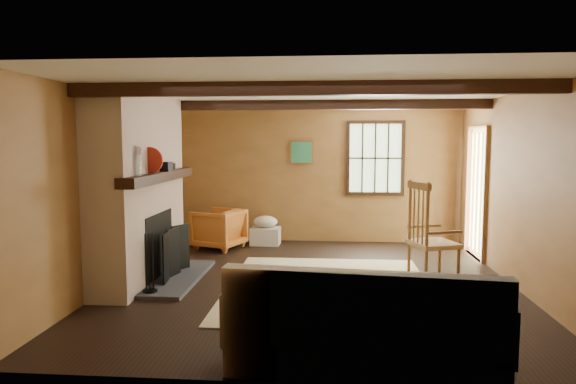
# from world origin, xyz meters

# --- Properties ---
(ground) EXTENTS (5.50, 5.50, 0.00)m
(ground) POSITION_xyz_m (0.00, 0.00, 0.00)
(ground) COLOR black
(ground) RESTS_ON ground
(room_envelope) EXTENTS (5.02, 5.52, 2.44)m
(room_envelope) POSITION_xyz_m (0.22, 0.26, 1.63)
(room_envelope) COLOR #A16A39
(room_envelope) RESTS_ON ground
(fireplace) EXTENTS (1.02, 2.30, 2.40)m
(fireplace) POSITION_xyz_m (-2.23, -0.00, 1.10)
(fireplace) COLOR brown
(fireplace) RESTS_ON ground
(rug) EXTENTS (2.50, 3.00, 0.01)m
(rug) POSITION_xyz_m (0.20, -0.20, 0.00)
(rug) COLOR #C9BF86
(rug) RESTS_ON ground
(rocking_chair) EXTENTS (1.06, 0.77, 1.31)m
(rocking_chair) POSITION_xyz_m (1.48, 0.12, 0.55)
(rocking_chair) COLOR tan
(rocking_chair) RESTS_ON ground
(sofa) EXTENTS (2.22, 1.17, 0.86)m
(sofa) POSITION_xyz_m (0.49, -2.41, 0.31)
(sofa) COLOR white
(sofa) RESTS_ON ground
(firewood_pile) EXTENTS (0.60, 0.11, 0.22)m
(firewood_pile) POSITION_xyz_m (-1.94, 2.59, 0.11)
(firewood_pile) COLOR brown
(firewood_pile) RESTS_ON ground
(laundry_basket) EXTENTS (0.51, 0.39, 0.30)m
(laundry_basket) POSITION_xyz_m (-0.91, 2.35, 0.15)
(laundry_basket) COLOR silver
(laundry_basket) RESTS_ON ground
(basket_pillow) EXTENTS (0.51, 0.47, 0.21)m
(basket_pillow) POSITION_xyz_m (-0.91, 2.35, 0.40)
(basket_pillow) COLOR white
(basket_pillow) RESTS_ON laundry_basket
(armchair) EXTENTS (0.94, 0.93, 0.67)m
(armchair) POSITION_xyz_m (-1.65, 1.96, 0.34)
(armchair) COLOR #BF6026
(armchair) RESTS_ON ground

